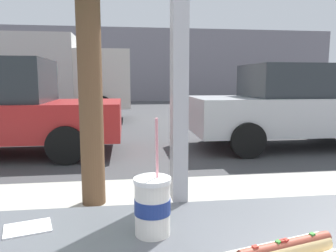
{
  "coord_description": "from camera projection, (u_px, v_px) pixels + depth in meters",
  "views": [
    {
      "loc": [
        -0.18,
        -0.97,
        1.38
      ],
      "look_at": [
        0.19,
        1.82,
        0.98
      ],
      "focal_mm": 34.71,
      "sensor_mm": 36.0,
      "label": 1
    }
  ],
  "objects": [
    {
      "name": "napkin_wrapper",
      "position": [
        28.0,
        228.0,
        0.88
      ],
      "size": [
        0.14,
        0.12,
        0.0
      ],
      "primitive_type": "cube",
      "rotation": [
        0.0,
        0.0,
        0.29
      ],
      "color": "white",
      "rests_on": "window_counter"
    },
    {
      "name": "box_truck",
      "position": [
        23.0,
        75.0,
        10.76
      ],
      "size": [
        6.77,
        2.44,
        2.81
      ],
      "color": "beige",
      "rests_on": "ground"
    },
    {
      "name": "hotdog_tray_far",
      "position": [
        286.0,
        252.0,
        0.72
      ],
      "size": [
        0.29,
        0.15,
        0.05
      ],
      "color": "silver",
      "rests_on": "window_counter"
    },
    {
      "name": "soda_cup_left",
      "position": [
        152.0,
        205.0,
        0.84
      ],
      "size": [
        0.1,
        0.1,
        0.31
      ],
      "color": "silver",
      "rests_on": "window_counter"
    },
    {
      "name": "building_facade_far",
      "position": [
        127.0,
        65.0,
        21.53
      ],
      "size": [
        28.0,
        1.2,
        4.72
      ],
      "primitive_type": "cube",
      "color": "gray",
      "rests_on": "ground"
    },
    {
      "name": "parked_car_silver",
      "position": [
        295.0,
        105.0,
        6.69
      ],
      "size": [
        4.2,
        1.91,
        1.69
      ],
      "color": "#BCBCC1",
      "rests_on": "ground"
    },
    {
      "name": "ground_plane",
      "position": [
        132.0,
        130.0,
        9.03
      ],
      "size": [
        60.0,
        60.0,
        0.0
      ],
      "primitive_type": "plane",
      "color": "#424244"
    },
    {
      "name": "sidewalk_strip",
      "position": [
        149.0,
        237.0,
        2.73
      ],
      "size": [
        16.0,
        2.8,
        0.14
      ],
      "primitive_type": "cube",
      "color": "#B2ADA3",
      "rests_on": "ground"
    }
  ]
}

